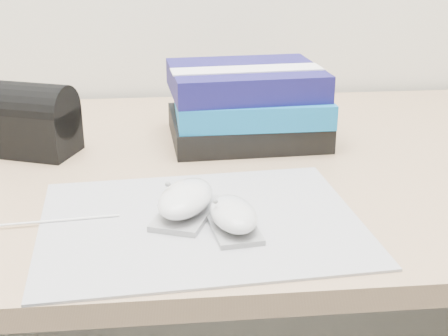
{
  "coord_description": "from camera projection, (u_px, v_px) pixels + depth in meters",
  "views": [
    {
      "loc": [
        -0.15,
        0.64,
        1.08
      ],
      "look_at": [
        -0.07,
        1.44,
        0.77
      ],
      "focal_mm": 50.0,
      "sensor_mm": 36.0,
      "label": 1
    }
  ],
  "objects": [
    {
      "name": "mouse_front",
      "position": [
        233.0,
        216.0,
        0.76
      ],
      "size": [
        0.07,
        0.11,
        0.04
      ],
      "color": "gray",
      "rests_on": "mousepad"
    },
    {
      "name": "pouch",
      "position": [
        34.0,
        120.0,
        1.01
      ],
      "size": [
        0.15,
        0.13,
        0.12
      ],
      "color": "black",
      "rests_on": "desk"
    },
    {
      "name": "book_stack",
      "position": [
        247.0,
        104.0,
        1.08
      ],
      "size": [
        0.27,
        0.22,
        0.13
      ],
      "color": "black",
      "rests_on": "desk"
    },
    {
      "name": "mousepad",
      "position": [
        201.0,
        222.0,
        0.79
      ],
      "size": [
        0.42,
        0.34,
        0.0
      ],
      "primitive_type": "cube",
      "rotation": [
        0.0,
        0.0,
        0.07
      ],
      "color": "gray",
      "rests_on": "desk"
    },
    {
      "name": "mouse_rear",
      "position": [
        186.0,
        201.0,
        0.8
      ],
      "size": [
        0.1,
        0.13,
        0.05
      ],
      "color": "#949496",
      "rests_on": "mousepad"
    },
    {
      "name": "desk",
      "position": [
        249.0,
        264.0,
        1.16
      ],
      "size": [
        1.6,
        0.8,
        0.73
      ],
      "color": "#A7805D",
      "rests_on": "ground"
    },
    {
      "name": "usb_cable",
      "position": [
        21.0,
        224.0,
        0.78
      ],
      "size": [
        0.24,
        0.03,
        0.0
      ],
      "primitive_type": "cylinder",
      "rotation": [
        0.0,
        1.57,
        0.1
      ],
      "color": "white",
      "rests_on": "mousepad"
    }
  ]
}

